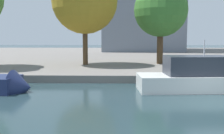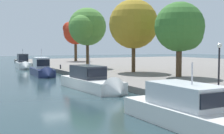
{
  "view_description": "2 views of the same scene",
  "coord_description": "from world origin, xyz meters",
  "px_view_note": "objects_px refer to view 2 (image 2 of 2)",
  "views": [
    {
      "loc": [
        -5.53,
        -13.81,
        3.5
      ],
      "look_at": [
        -6.02,
        4.7,
        1.4
      ],
      "focal_mm": 41.56,
      "sensor_mm": 36.0,
      "label": 1
    },
    {
      "loc": [
        27.74,
        -8.14,
        4.21
      ],
      "look_at": [
        -1.38,
        6.65,
        1.99
      ],
      "focal_mm": 48.81,
      "sensor_mm": 36.0,
      "label": 2
    }
  ],
  "objects_px": {
    "tree_2": "(86,27)",
    "tree_5": "(134,25)",
    "motor_yacht_3": "(203,120)",
    "mooring_bollard_1": "(60,67)",
    "tree_3": "(180,29)",
    "motor_yacht_0": "(23,64)",
    "motor_yacht_2": "(93,84)",
    "tree_1": "(75,32)",
    "motor_yacht_1": "(42,70)",
    "lamp_post": "(219,69)"
  },
  "relations": [
    {
      "from": "tree_2",
      "to": "tree_5",
      "type": "xyz_separation_m",
      "value": [
        10.49,
        3.05,
        -0.25
      ]
    },
    {
      "from": "motor_yacht_3",
      "to": "mooring_bollard_1",
      "type": "xyz_separation_m",
      "value": [
        -36.14,
        3.93,
        0.39
      ]
    },
    {
      "from": "mooring_bollard_1",
      "to": "tree_3",
      "type": "relative_size",
      "value": 0.08
    },
    {
      "from": "tree_5",
      "to": "tree_3",
      "type": "bearing_deg",
      "value": 8.68
    },
    {
      "from": "motor_yacht_3",
      "to": "tree_3",
      "type": "bearing_deg",
      "value": 142.58
    },
    {
      "from": "motor_yacht_0",
      "to": "motor_yacht_2",
      "type": "bearing_deg",
      "value": 5.21
    },
    {
      "from": "motor_yacht_2",
      "to": "motor_yacht_0",
      "type": "bearing_deg",
      "value": 176.97
    },
    {
      "from": "motor_yacht_2",
      "to": "tree_2",
      "type": "bearing_deg",
      "value": 155.86
    },
    {
      "from": "mooring_bollard_1",
      "to": "tree_3",
      "type": "distance_m",
      "value": 21.37
    },
    {
      "from": "motor_yacht_3",
      "to": "tree_3",
      "type": "xyz_separation_m",
      "value": [
        -17.42,
        12.77,
        5.68
      ]
    },
    {
      "from": "tree_2",
      "to": "tree_3",
      "type": "xyz_separation_m",
      "value": [
        18.85,
        4.33,
        -1.22
      ]
    },
    {
      "from": "motor_yacht_3",
      "to": "mooring_bollard_1",
      "type": "bearing_deg",
      "value": 172.61
    },
    {
      "from": "tree_1",
      "to": "motor_yacht_1",
      "type": "bearing_deg",
      "value": -28.68
    },
    {
      "from": "motor_yacht_3",
      "to": "lamp_post",
      "type": "distance_m",
      "value": 6.54
    },
    {
      "from": "mooring_bollard_1",
      "to": "tree_1",
      "type": "height_order",
      "value": "tree_1"
    },
    {
      "from": "motor_yacht_0",
      "to": "tree_2",
      "type": "bearing_deg",
      "value": 38.79
    },
    {
      "from": "lamp_post",
      "to": "motor_yacht_2",
      "type": "bearing_deg",
      "value": -160.89
    },
    {
      "from": "motor_yacht_1",
      "to": "motor_yacht_2",
      "type": "relative_size",
      "value": 0.9
    },
    {
      "from": "motor_yacht_2",
      "to": "tree_5",
      "type": "bearing_deg",
      "value": 129.71
    },
    {
      "from": "lamp_post",
      "to": "tree_2",
      "type": "bearing_deg",
      "value": 173.84
    },
    {
      "from": "motor_yacht_1",
      "to": "lamp_post",
      "type": "height_order",
      "value": "lamp_post"
    },
    {
      "from": "motor_yacht_1",
      "to": "tree_2",
      "type": "xyz_separation_m",
      "value": [
        -4.06,
        8.42,
        6.7
      ]
    },
    {
      "from": "motor_yacht_0",
      "to": "motor_yacht_3",
      "type": "xyz_separation_m",
      "value": [
        48.09,
        -0.33,
        -0.28
      ]
    },
    {
      "from": "mooring_bollard_1",
      "to": "tree_3",
      "type": "xyz_separation_m",
      "value": [
        18.72,
        8.83,
        5.29
      ]
    },
    {
      "from": "tree_1",
      "to": "motor_yacht_3",
      "type": "bearing_deg",
      "value": -14.03
    },
    {
      "from": "tree_1",
      "to": "tree_3",
      "type": "distance_m",
      "value": 41.9
    },
    {
      "from": "motor_yacht_2",
      "to": "tree_2",
      "type": "height_order",
      "value": "tree_2"
    },
    {
      "from": "motor_yacht_0",
      "to": "mooring_bollard_1",
      "type": "xyz_separation_m",
      "value": [
        11.95,
        3.6,
        0.12
      ]
    },
    {
      "from": "tree_2",
      "to": "tree_3",
      "type": "bearing_deg",
      "value": 12.93
    },
    {
      "from": "tree_1",
      "to": "tree_5",
      "type": "height_order",
      "value": "tree_5"
    },
    {
      "from": "tree_3",
      "to": "lamp_post",
      "type": "bearing_deg",
      "value": -29.85
    },
    {
      "from": "tree_3",
      "to": "motor_yacht_2",
      "type": "bearing_deg",
      "value": -81.41
    },
    {
      "from": "motor_yacht_1",
      "to": "mooring_bollard_1",
      "type": "bearing_deg",
      "value": 139.01
    },
    {
      "from": "motor_yacht_2",
      "to": "mooring_bollard_1",
      "type": "xyz_separation_m",
      "value": [
        -20.53,
        3.11,
        0.35
      ]
    },
    {
      "from": "tree_5",
      "to": "motor_yacht_0",
      "type": "bearing_deg",
      "value": -153.43
    },
    {
      "from": "motor_yacht_1",
      "to": "tree_5",
      "type": "bearing_deg",
      "value": 64.57
    },
    {
      "from": "motor_yacht_2",
      "to": "tree_3",
      "type": "distance_m",
      "value": 13.33
    },
    {
      "from": "motor_yacht_3",
      "to": "tree_5",
      "type": "xyz_separation_m",
      "value": [
        -25.78,
        11.49,
        6.66
      ]
    },
    {
      "from": "lamp_post",
      "to": "tree_3",
      "type": "relative_size",
      "value": 0.43
    },
    {
      "from": "motor_yacht_1",
      "to": "tree_5",
      "type": "distance_m",
      "value": 14.65
    },
    {
      "from": "motor_yacht_3",
      "to": "tree_2",
      "type": "relative_size",
      "value": 1.04
    },
    {
      "from": "motor_yacht_2",
      "to": "tree_2",
      "type": "relative_size",
      "value": 1.01
    },
    {
      "from": "mooring_bollard_1",
      "to": "lamp_post",
      "type": "relative_size",
      "value": 0.18
    },
    {
      "from": "motor_yacht_2",
      "to": "motor_yacht_1",
      "type": "bearing_deg",
      "value": 178.86
    },
    {
      "from": "mooring_bollard_1",
      "to": "lamp_post",
      "type": "bearing_deg",
      "value": 1.76
    },
    {
      "from": "motor_yacht_3",
      "to": "motor_yacht_0",
      "type": "bearing_deg",
      "value": 178.42
    },
    {
      "from": "lamp_post",
      "to": "tree_3",
      "type": "distance_m",
      "value": 16.15
    },
    {
      "from": "motor_yacht_2",
      "to": "mooring_bollard_1",
      "type": "height_order",
      "value": "motor_yacht_2"
    },
    {
      "from": "tree_5",
      "to": "motor_yacht_2",
      "type": "bearing_deg",
      "value": -46.38
    },
    {
      "from": "motor_yacht_0",
      "to": "motor_yacht_2",
      "type": "distance_m",
      "value": 32.48
    }
  ]
}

